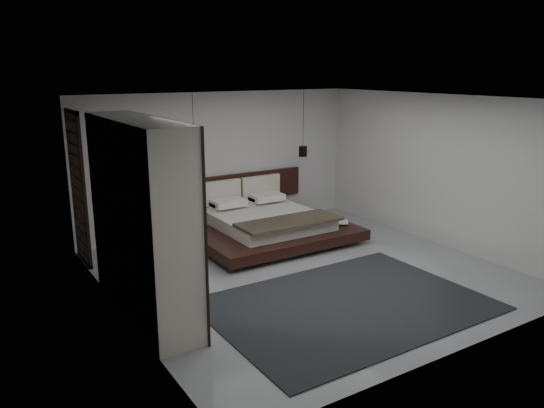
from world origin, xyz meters
TOP-DOWN VIEW (x-y plane):
  - floor at (0.00, 0.00)m, footprint 6.00×6.00m
  - ceiling at (0.00, 0.00)m, footprint 6.00×6.00m
  - wall_back at (0.00, 3.00)m, footprint 6.00×0.00m
  - wall_front at (0.00, -3.00)m, footprint 6.00×0.00m
  - wall_left at (-3.00, 0.00)m, footprint 0.00×6.00m
  - wall_right at (3.00, 0.00)m, footprint 0.00×6.00m
  - lattice_screen at (-2.95, 2.45)m, footprint 0.05×0.90m
  - bed at (0.38, 1.90)m, footprint 3.00×2.48m
  - book_lower at (1.61, 1.21)m, footprint 0.32×0.35m
  - book_upper at (1.59, 1.18)m, footprint 0.36×0.37m
  - pendant_left at (-0.85, 2.39)m, footprint 0.20×0.20m
  - pendant_right at (1.61, 2.39)m, footprint 0.17×0.17m
  - wardrobe at (-2.70, -0.01)m, footprint 0.63×2.69m
  - rug at (-0.23, -1.33)m, footprint 3.83×2.74m

SIDE VIEW (x-z plane):
  - floor at x=0.00m, z-range 0.00..0.00m
  - rug at x=-0.23m, z-range 0.00..0.02m
  - book_lower at x=1.61m, z-range 0.28..0.30m
  - bed at x=0.38m, z-range -0.25..0.86m
  - book_upper at x=1.59m, z-range 0.30..0.33m
  - lattice_screen at x=-2.95m, z-range 0.00..2.60m
  - wardrobe at x=-2.70m, z-range 0.00..2.64m
  - wall_back at x=0.00m, z-range -1.60..4.40m
  - wall_front at x=0.00m, z-range -1.60..4.40m
  - wall_left at x=-3.00m, z-range -1.60..4.40m
  - wall_right at x=3.00m, z-range -1.60..4.40m
  - pendant_right at x=1.61m, z-range 0.89..2.24m
  - pendant_left at x=-0.85m, z-range 0.95..2.27m
  - ceiling at x=0.00m, z-range 2.80..2.80m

